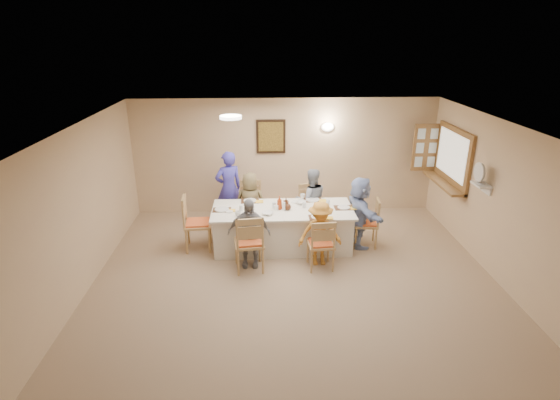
{
  "coord_description": "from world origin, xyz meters",
  "views": [
    {
      "loc": [
        -0.52,
        -5.64,
        3.76
      ],
      "look_at": [
        -0.2,
        1.4,
        1.05
      ],
      "focal_mm": 28.0,
      "sensor_mm": 36.0,
      "label": 1
    }
  ],
  "objects_px": {
    "diner_right_end": "(360,212)",
    "condiment_ketchup": "(279,203)",
    "chair_front_left": "(249,241)",
    "diner_back_right": "(311,200)",
    "chair_front_right": "(321,243)",
    "chair_right_end": "(366,222)",
    "caregiver": "(229,188)",
    "diner_back_left": "(250,203)",
    "diner_front_left": "(249,233)",
    "diner_front_right": "(320,234)",
    "chair_back_left": "(251,206)",
    "dining_table": "(283,228)",
    "desk_fan": "(481,176)",
    "serving_hatch": "(453,157)",
    "chair_left_end": "(198,223)",
    "chair_back_right": "(310,207)"
  },
  "relations": [
    {
      "from": "diner_right_end",
      "to": "condiment_ketchup",
      "type": "height_order",
      "value": "diner_right_end"
    },
    {
      "from": "diner_back_right",
      "to": "chair_back_left",
      "type": "bearing_deg",
      "value": -12.29
    },
    {
      "from": "desk_fan",
      "to": "diner_front_right",
      "type": "height_order",
      "value": "desk_fan"
    },
    {
      "from": "chair_front_right",
      "to": "diner_back_left",
      "type": "xyz_separation_m",
      "value": [
        -1.2,
        1.48,
        0.16
      ]
    },
    {
      "from": "dining_table",
      "to": "caregiver",
      "type": "bearing_deg",
      "value": 132.4
    },
    {
      "from": "desk_fan",
      "to": "diner_back_left",
      "type": "height_order",
      "value": "desk_fan"
    },
    {
      "from": "chair_left_end",
      "to": "condiment_ketchup",
      "type": "relative_size",
      "value": 4.13
    },
    {
      "from": "chair_front_left",
      "to": "condiment_ketchup",
      "type": "relative_size",
      "value": 4.09
    },
    {
      "from": "chair_front_left",
      "to": "chair_front_right",
      "type": "bearing_deg",
      "value": 172.9
    },
    {
      "from": "diner_front_left",
      "to": "diner_front_right",
      "type": "height_order",
      "value": "diner_front_left"
    },
    {
      "from": "chair_front_right",
      "to": "caregiver",
      "type": "relative_size",
      "value": 0.59
    },
    {
      "from": "diner_front_left",
      "to": "dining_table",
      "type": "bearing_deg",
      "value": 51.29
    },
    {
      "from": "chair_back_left",
      "to": "diner_back_left",
      "type": "xyz_separation_m",
      "value": [
        -0.0,
        -0.12,
        0.12
      ]
    },
    {
      "from": "chair_back_right",
      "to": "chair_right_end",
      "type": "xyz_separation_m",
      "value": [
        0.95,
        -0.8,
        0.01
      ]
    },
    {
      "from": "diner_back_right",
      "to": "diner_front_right",
      "type": "height_order",
      "value": "diner_back_right"
    },
    {
      "from": "caregiver",
      "to": "condiment_ketchup",
      "type": "distance_m",
      "value": 1.53
    },
    {
      "from": "chair_back_right",
      "to": "condiment_ketchup",
      "type": "height_order",
      "value": "condiment_ketchup"
    },
    {
      "from": "diner_front_left",
      "to": "diner_right_end",
      "type": "bearing_deg",
      "value": 21.32
    },
    {
      "from": "chair_front_left",
      "to": "diner_back_right",
      "type": "bearing_deg",
      "value": -136.13
    },
    {
      "from": "caregiver",
      "to": "chair_back_left",
      "type": "bearing_deg",
      "value": 119.94
    },
    {
      "from": "chair_right_end",
      "to": "diner_front_left",
      "type": "xyz_separation_m",
      "value": [
        -2.15,
        -0.68,
        0.15
      ]
    },
    {
      "from": "chair_right_end",
      "to": "chair_back_left",
      "type": "bearing_deg",
      "value": -103.43
    },
    {
      "from": "chair_right_end",
      "to": "condiment_ketchup",
      "type": "xyz_separation_m",
      "value": [
        -1.61,
        -0.01,
        0.42
      ]
    },
    {
      "from": "diner_back_left",
      "to": "diner_front_left",
      "type": "height_order",
      "value": "diner_back_left"
    },
    {
      "from": "chair_right_end",
      "to": "caregiver",
      "type": "distance_m",
      "value": 2.86
    },
    {
      "from": "diner_right_end",
      "to": "caregiver",
      "type": "bearing_deg",
      "value": 53.95
    },
    {
      "from": "dining_table",
      "to": "chair_front_left",
      "type": "relative_size",
      "value": 2.49
    },
    {
      "from": "chair_back_right",
      "to": "chair_front_right",
      "type": "bearing_deg",
      "value": -100.19
    },
    {
      "from": "diner_back_left",
      "to": "condiment_ketchup",
      "type": "xyz_separation_m",
      "value": [
        0.54,
        -0.69,
        0.27
      ]
    },
    {
      "from": "chair_front_left",
      "to": "chair_right_end",
      "type": "bearing_deg",
      "value": -166.69
    },
    {
      "from": "chair_front_right",
      "to": "chair_right_end",
      "type": "distance_m",
      "value": 1.24
    },
    {
      "from": "diner_front_left",
      "to": "diner_front_right",
      "type": "distance_m",
      "value": 1.2
    },
    {
      "from": "chair_front_right",
      "to": "diner_front_left",
      "type": "height_order",
      "value": "diner_front_left"
    },
    {
      "from": "chair_front_right",
      "to": "diner_front_right",
      "type": "distance_m",
      "value": 0.16
    },
    {
      "from": "serving_hatch",
      "to": "condiment_ketchup",
      "type": "relative_size",
      "value": 5.97
    },
    {
      "from": "chair_front_left",
      "to": "diner_back_right",
      "type": "height_order",
      "value": "diner_back_right"
    },
    {
      "from": "diner_back_left",
      "to": "caregiver",
      "type": "xyz_separation_m",
      "value": [
        -0.45,
        0.47,
        0.15
      ]
    },
    {
      "from": "serving_hatch",
      "to": "chair_right_end",
      "type": "bearing_deg",
      "value": -158.7
    },
    {
      "from": "chair_front_right",
      "to": "diner_front_right",
      "type": "relative_size",
      "value": 0.8
    },
    {
      "from": "chair_back_left",
      "to": "diner_right_end",
      "type": "bearing_deg",
      "value": -21.45
    },
    {
      "from": "dining_table",
      "to": "diner_front_left",
      "type": "relative_size",
      "value": 2.09
    },
    {
      "from": "chair_back_right",
      "to": "desk_fan",
      "type": "bearing_deg",
      "value": -38.94
    },
    {
      "from": "desk_fan",
      "to": "chair_front_left",
      "type": "xyz_separation_m",
      "value": [
        -3.84,
        -0.15,
        -1.04
      ]
    },
    {
      "from": "chair_back_left",
      "to": "diner_front_right",
      "type": "xyz_separation_m",
      "value": [
        1.2,
        -1.48,
        0.08
      ]
    },
    {
      "from": "chair_front_left",
      "to": "diner_right_end",
      "type": "height_order",
      "value": "diner_right_end"
    },
    {
      "from": "dining_table",
      "to": "chair_front_left",
      "type": "bearing_deg",
      "value": -126.87
    },
    {
      "from": "desk_fan",
      "to": "chair_right_end",
      "type": "distance_m",
      "value": 2.11
    },
    {
      "from": "chair_front_right",
      "to": "caregiver",
      "type": "distance_m",
      "value": 2.57
    },
    {
      "from": "diner_front_left",
      "to": "diner_back_left",
      "type": "bearing_deg",
      "value": 92.71
    },
    {
      "from": "desk_fan",
      "to": "diner_back_left",
      "type": "bearing_deg",
      "value": 160.91
    }
  ]
}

